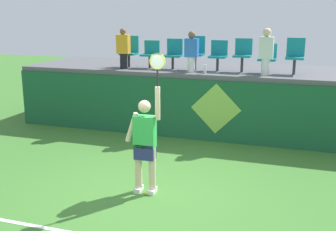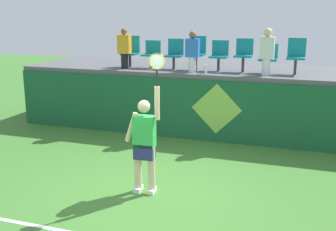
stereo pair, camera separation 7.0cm
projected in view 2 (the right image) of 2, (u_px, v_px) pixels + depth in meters
The scene contains 18 objects.
ground_plane at pixel (148, 194), 7.60m from camera, with size 40.00×40.00×0.00m, color #3D752D.
court_back_wall at pixel (199, 110), 10.68m from camera, with size 10.38×0.20×1.55m, color #195633.
spectator_platform at pixel (212, 70), 11.73m from camera, with size 10.38×2.82×0.12m, color #56565B.
tennis_player at pixel (145, 141), 7.47m from camera, with size 0.75×0.28×2.53m.
tennis_ball at pixel (146, 193), 7.56m from camera, with size 0.07×0.07×0.07m, color #D1E533.
water_bottle at pixel (206, 69), 10.58m from camera, with size 0.07×0.07×0.23m, color white.
stadium_chair_0 at pixel (131, 50), 11.82m from camera, with size 0.44×0.42×0.86m.
stadium_chair_1 at pixel (152, 53), 11.62m from camera, with size 0.44×0.42×0.74m.
stadium_chair_2 at pixel (175, 53), 11.42m from camera, with size 0.44×0.42×0.80m.
stadium_chair_3 at pixel (197, 51), 11.21m from camera, with size 0.44×0.42×0.89m.
stadium_chair_4 at pixel (219, 54), 11.03m from camera, with size 0.44×0.42×0.79m.
stadium_chair_5 at pixel (244, 53), 10.82m from camera, with size 0.44×0.42×0.85m.
stadium_chair_6 at pixel (268, 57), 10.64m from camera, with size 0.44×0.42×0.73m.
stadium_chair_7 at pixel (296, 54), 10.41m from camera, with size 0.44×0.42×0.89m.
spectator_0 at pixel (267, 51), 10.23m from camera, with size 0.34×0.21×1.14m.
spectator_1 at pixel (192, 51), 10.80m from camera, with size 0.34×0.20×1.04m.
spectator_2 at pixel (124, 48), 11.40m from camera, with size 0.34×0.20×1.09m.
wall_signage_mount at pixel (216, 142), 10.62m from camera, with size 1.27×0.01×1.49m.
Camera 2 is at (2.62, -6.53, 3.21)m, focal length 45.13 mm.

